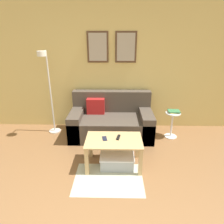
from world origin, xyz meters
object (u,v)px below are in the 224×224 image
coffee_table (114,145)px  floor_lamp (48,85)px  remote_control (118,137)px  cell_phone (105,139)px  storage_bin (117,159)px  book_stack (174,111)px  side_table (172,123)px  couch (111,121)px

coffee_table → floor_lamp: bearing=140.8°
remote_control → cell_phone: (-0.21, -0.03, -0.01)m
storage_bin → book_stack: book_stack is taller
side_table → cell_phone: size_ratio=3.75×
coffee_table → cell_phone: bearing=171.6°
couch → remote_control: 1.03m
remote_control → storage_bin: bearing=-101.6°
floor_lamp → remote_control: bearing=-36.3°
book_stack → coffee_table: bearing=-139.6°
storage_bin → remote_control: bearing=67.1°
couch → floor_lamp: floor_lamp is taller
storage_bin → floor_lamp: floor_lamp is taller
floor_lamp → remote_control: 1.78m
coffee_table → storage_bin: 0.27m
coffee_table → floor_lamp: floor_lamp is taller
coffee_table → storage_bin: size_ratio=1.63×
coffee_table → book_stack: bearing=40.4°
couch → remote_control: bearing=-82.3°
coffee_table → cell_phone: (-0.14, 0.02, 0.10)m
coffee_table → book_stack: (1.16, 0.99, 0.18)m
couch → cell_phone: couch is taller
storage_bin → cell_phone: (-0.19, 0.01, 0.36)m
floor_lamp → remote_control: floor_lamp is taller
storage_bin → floor_lamp: bearing=142.2°
floor_lamp → cell_phone: floor_lamp is taller
couch → book_stack: bearing=-3.3°
coffee_table → cell_phone: 0.18m
coffee_table → side_table: side_table is taller
book_stack → remote_control: size_ratio=1.56×
book_stack → floor_lamp: bearing=178.6°
side_table → book_stack: size_ratio=2.24×
storage_bin → book_stack: size_ratio=2.25×
couch → cell_phone: (-0.07, -1.04, 0.18)m
floor_lamp → remote_control: size_ratio=11.23×
couch → book_stack: (1.23, -0.07, 0.26)m
couch → floor_lamp: bearing=-179.5°
storage_bin → book_stack: bearing=41.4°
storage_bin → remote_control: 0.37m
remote_control → book_stack: bearing=51.9°
couch → remote_control: size_ratio=10.86×
floor_lamp → cell_phone: (1.14, -1.03, -0.59)m
side_table → book_stack: 0.24m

